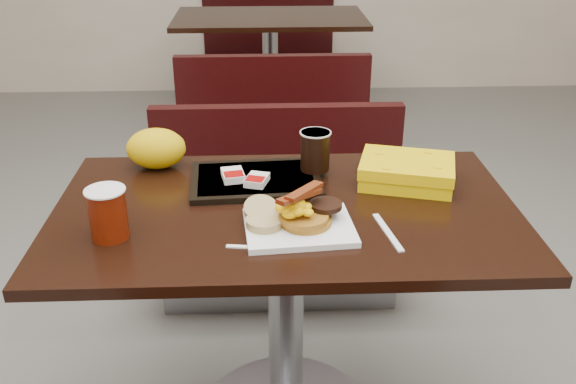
{
  "coord_description": "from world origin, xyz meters",
  "views": [
    {
      "loc": [
        -0.06,
        -1.45,
        1.51
      ],
      "look_at": [
        0.0,
        -0.06,
        0.82
      ],
      "focal_mm": 39.33,
      "sensor_mm": 36.0,
      "label": 1
    }
  ],
  "objects_px": {
    "bench_near_n": "(279,213)",
    "hashbrown_sleeve_left": "(233,175)",
    "table_far": "(271,74)",
    "coffee_cup_far": "(315,151)",
    "clamshell": "(407,172)",
    "platter": "(299,228)",
    "pancake_stack": "(306,218)",
    "coffee_cup_near": "(108,214)",
    "table_near": "(286,323)",
    "fork": "(244,247)",
    "paper_bag": "(156,148)",
    "tray": "(256,180)",
    "knife": "(388,232)",
    "hashbrown_sleeve_right": "(257,180)",
    "bench_far_s": "(273,111)",
    "bench_far_n": "(269,51)"
  },
  "relations": [
    {
      "from": "table_far",
      "to": "bench_far_s",
      "type": "xyz_separation_m",
      "value": [
        0.0,
        -0.7,
        -0.02
      ]
    },
    {
      "from": "clamshell",
      "to": "coffee_cup_far",
      "type": "bearing_deg",
      "value": -179.28
    },
    {
      "from": "pancake_stack",
      "to": "tray",
      "type": "distance_m",
      "value": 0.29
    },
    {
      "from": "bench_near_n",
      "to": "hashbrown_sleeve_left",
      "type": "xyz_separation_m",
      "value": [
        -0.14,
        -0.56,
        0.42
      ]
    },
    {
      "from": "fork",
      "to": "clamshell",
      "type": "xyz_separation_m",
      "value": [
        0.44,
        0.33,
        0.03
      ]
    },
    {
      "from": "tray",
      "to": "bench_far_n",
      "type": "bearing_deg",
      "value": 84.98
    },
    {
      "from": "hashbrown_sleeve_left",
      "to": "hashbrown_sleeve_right",
      "type": "bearing_deg",
      "value": -37.01
    },
    {
      "from": "coffee_cup_far",
      "to": "clamshell",
      "type": "relative_size",
      "value": 0.45
    },
    {
      "from": "bench_far_s",
      "to": "paper_bag",
      "type": "relative_size",
      "value": 5.81
    },
    {
      "from": "paper_bag",
      "to": "pancake_stack",
      "type": "bearing_deg",
      "value": -43.12
    },
    {
      "from": "bench_near_n",
      "to": "hashbrown_sleeve_right",
      "type": "distance_m",
      "value": 0.73
    },
    {
      "from": "paper_bag",
      "to": "fork",
      "type": "bearing_deg",
      "value": -60.53
    },
    {
      "from": "paper_bag",
      "to": "coffee_cup_near",
      "type": "bearing_deg",
      "value": -97.48
    },
    {
      "from": "table_near",
      "to": "fork",
      "type": "xyz_separation_m",
      "value": [
        -0.1,
        -0.2,
        0.38
      ]
    },
    {
      "from": "platter",
      "to": "coffee_cup_near",
      "type": "xyz_separation_m",
      "value": [
        -0.45,
        -0.01,
        0.05
      ]
    },
    {
      "from": "platter",
      "to": "coffee_cup_far",
      "type": "distance_m",
      "value": 0.33
    },
    {
      "from": "bench_far_n",
      "to": "coffee_cup_far",
      "type": "relative_size",
      "value": 8.78
    },
    {
      "from": "bench_near_n",
      "to": "fork",
      "type": "relative_size",
      "value": 8.47
    },
    {
      "from": "paper_bag",
      "to": "tray",
      "type": "bearing_deg",
      "value": -22.19
    },
    {
      "from": "bench_near_n",
      "to": "hashbrown_sleeve_left",
      "type": "bearing_deg",
      "value": -104.23
    },
    {
      "from": "hashbrown_sleeve_left",
      "to": "table_far",
      "type": "bearing_deg",
      "value": 75.85
    },
    {
      "from": "platter",
      "to": "knife",
      "type": "xyz_separation_m",
      "value": [
        0.21,
        -0.02,
        -0.01
      ]
    },
    {
      "from": "coffee_cup_near",
      "to": "hashbrown_sleeve_left",
      "type": "relative_size",
      "value": 1.58
    },
    {
      "from": "knife",
      "to": "platter",
      "type": "bearing_deg",
      "value": -105.27
    },
    {
      "from": "platter",
      "to": "hashbrown_sleeve_left",
      "type": "height_order",
      "value": "hashbrown_sleeve_left"
    },
    {
      "from": "bench_near_n",
      "to": "table_far",
      "type": "xyz_separation_m",
      "value": [
        0.0,
        1.9,
        0.02
      ]
    },
    {
      "from": "bench_far_n",
      "to": "paper_bag",
      "type": "bearing_deg",
      "value": -96.92
    },
    {
      "from": "table_far",
      "to": "hashbrown_sleeve_left",
      "type": "relative_size",
      "value": 15.24
    },
    {
      "from": "hashbrown_sleeve_left",
      "to": "hashbrown_sleeve_right",
      "type": "relative_size",
      "value": 1.07
    },
    {
      "from": "knife",
      "to": "clamshell",
      "type": "bearing_deg",
      "value": 150.3
    },
    {
      "from": "fork",
      "to": "clamshell",
      "type": "relative_size",
      "value": 0.47
    },
    {
      "from": "bench_far_s",
      "to": "hashbrown_sleeve_right",
      "type": "relative_size",
      "value": 13.53
    },
    {
      "from": "fork",
      "to": "hashbrown_sleeve_right",
      "type": "xyz_separation_m",
      "value": [
        0.03,
        0.31,
        0.02
      ]
    },
    {
      "from": "table_near",
      "to": "clamshell",
      "type": "xyz_separation_m",
      "value": [
        0.34,
        0.13,
        0.41
      ]
    },
    {
      "from": "table_far",
      "to": "hashbrown_sleeve_left",
      "type": "height_order",
      "value": "hashbrown_sleeve_left"
    },
    {
      "from": "table_near",
      "to": "tray",
      "type": "height_order",
      "value": "tray"
    },
    {
      "from": "platter",
      "to": "clamshell",
      "type": "relative_size",
      "value": 1.02
    },
    {
      "from": "paper_bag",
      "to": "coffee_cup_far",
      "type": "bearing_deg",
      "value": -9.0
    },
    {
      "from": "knife",
      "to": "tray",
      "type": "xyz_separation_m",
      "value": [
        -0.32,
        0.3,
        0.01
      ]
    },
    {
      "from": "knife",
      "to": "hashbrown_sleeve_right",
      "type": "relative_size",
      "value": 2.46
    },
    {
      "from": "table_near",
      "to": "knife",
      "type": "xyz_separation_m",
      "value": [
        0.24,
        -0.15,
        0.38
      ]
    },
    {
      "from": "pancake_stack",
      "to": "fork",
      "type": "relative_size",
      "value": 1.06
    },
    {
      "from": "table_near",
      "to": "fork",
      "type": "distance_m",
      "value": 0.44
    },
    {
      "from": "bench_near_n",
      "to": "knife",
      "type": "bearing_deg",
      "value": -74.18
    },
    {
      "from": "platter",
      "to": "pancake_stack",
      "type": "bearing_deg",
      "value": 21.36
    },
    {
      "from": "platter",
      "to": "hashbrown_sleeve_left",
      "type": "relative_size",
      "value": 3.3
    },
    {
      "from": "coffee_cup_near",
      "to": "tray",
      "type": "bearing_deg",
      "value": 39.96
    },
    {
      "from": "pancake_stack",
      "to": "bench_near_n",
      "type": "bearing_deg",
      "value": 93.08
    },
    {
      "from": "table_far",
      "to": "paper_bag",
      "type": "height_order",
      "value": "paper_bag"
    },
    {
      "from": "bench_near_n",
      "to": "bench_far_s",
      "type": "distance_m",
      "value": 1.2
    }
  ]
}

